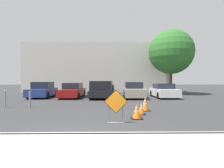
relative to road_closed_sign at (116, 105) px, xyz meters
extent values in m
plane|color=#333335|center=(-1.52, 8.27, -0.73)|extent=(96.00, 96.00, 0.00)
cube|color=#999993|center=(-1.52, -3.17, -0.66)|extent=(29.26, 2.87, 0.14)
cube|color=#999993|center=(-1.52, -1.73, -0.66)|extent=(29.26, 0.20, 0.14)
cube|color=black|center=(0.00, 0.00, 0.14)|extent=(0.95, 0.02, 0.95)
cube|color=orange|center=(0.00, -0.02, 0.14)|extent=(0.90, 0.02, 0.90)
cube|color=slate|center=(0.00, 0.04, -0.72)|extent=(0.66, 0.20, 0.02)
cube|color=slate|center=(-0.27, 0.04, -0.30)|extent=(0.04, 0.04, 0.86)
cube|color=slate|center=(0.27, 0.04, -0.30)|extent=(0.04, 0.04, 0.86)
cube|color=black|center=(0.96, 0.79, -0.71)|extent=(0.51, 0.51, 0.03)
cone|color=orange|center=(0.96, 0.79, -0.38)|extent=(0.38, 0.38, 0.63)
cylinder|color=white|center=(0.96, 0.79, -0.24)|extent=(0.12, 0.12, 0.06)
cylinder|color=white|center=(0.96, 0.79, -0.40)|extent=(0.21, 0.21, 0.06)
cube|color=black|center=(1.34, 1.71, -0.71)|extent=(0.40, 0.40, 0.03)
cone|color=orange|center=(1.34, 1.71, -0.41)|extent=(0.29, 0.29, 0.58)
cylinder|color=white|center=(1.34, 1.71, -0.28)|extent=(0.09, 0.09, 0.05)
cylinder|color=white|center=(1.34, 1.71, -0.42)|extent=(0.16, 0.16, 0.05)
cube|color=black|center=(1.74, 2.77, -0.71)|extent=(0.53, 0.53, 0.03)
cone|color=orange|center=(1.74, 2.77, -0.33)|extent=(0.39, 0.39, 0.74)
cylinder|color=white|center=(1.74, 2.77, -0.16)|extent=(0.12, 0.12, 0.07)
cylinder|color=white|center=(1.74, 2.77, -0.34)|extent=(0.22, 0.22, 0.07)
cube|color=navy|center=(-6.79, 10.25, -0.20)|extent=(1.97, 4.12, 0.70)
cube|color=#1E232D|center=(-6.79, 10.35, 0.47)|extent=(1.70, 1.91, 0.65)
cylinder|color=black|center=(-5.90, 9.00, -0.40)|extent=(0.21, 0.66, 0.66)
cylinder|color=black|center=(-7.63, 8.96, -0.40)|extent=(0.21, 0.66, 0.66)
cylinder|color=black|center=(-5.95, 11.53, -0.40)|extent=(0.21, 0.66, 0.66)
cylinder|color=black|center=(-7.68, 11.49, -0.40)|extent=(0.21, 0.66, 0.66)
cube|color=maroon|center=(-3.84, 10.15, -0.22)|extent=(1.93, 4.64, 0.67)
cube|color=#1E232D|center=(-3.83, 10.27, 0.41)|extent=(1.64, 2.16, 0.59)
cylinder|color=black|center=(-3.05, 8.71, -0.42)|extent=(0.22, 0.61, 0.61)
cylinder|color=black|center=(-4.70, 8.75, -0.42)|extent=(0.22, 0.61, 0.61)
cylinder|color=black|center=(-2.97, 11.55, -0.42)|extent=(0.22, 0.61, 0.61)
cylinder|color=black|center=(-4.62, 11.60, -0.42)|extent=(0.22, 0.61, 0.61)
cube|color=black|center=(-0.89, 9.99, -0.24)|extent=(2.38, 5.31, 0.55)
cube|color=black|center=(-0.96, 8.83, 0.46)|extent=(2.01, 2.19, 0.85)
cube|color=black|center=(-0.74, 12.22, 0.26)|extent=(1.95, 0.23, 0.45)
cube|color=black|center=(0.15, 10.96, 0.26)|extent=(0.26, 2.49, 0.45)
cube|color=black|center=(-1.79, 11.09, 0.26)|extent=(0.26, 2.49, 0.45)
cylinder|color=black|center=(-0.05, 8.38, -0.34)|extent=(0.29, 0.80, 0.78)
cylinder|color=black|center=(-1.93, 8.50, -0.34)|extent=(0.29, 0.80, 0.78)
cylinder|color=black|center=(0.15, 11.48, -0.34)|extent=(0.29, 0.80, 0.78)
cylinder|color=black|center=(-1.73, 11.61, -0.34)|extent=(0.29, 0.80, 0.78)
cube|color=#A39984|center=(2.06, 9.82, -0.18)|extent=(1.98, 4.53, 0.72)
cube|color=#1E232D|center=(2.07, 9.93, 0.48)|extent=(1.67, 2.11, 0.60)
cylinder|color=black|center=(2.85, 8.41, -0.39)|extent=(0.22, 0.68, 0.67)
cylinder|color=black|center=(1.18, 8.47, -0.39)|extent=(0.22, 0.68, 0.67)
cylinder|color=black|center=(2.95, 11.17, -0.39)|extent=(0.22, 0.68, 0.67)
cylinder|color=black|center=(1.28, 11.23, -0.39)|extent=(0.22, 0.68, 0.67)
cube|color=white|center=(5.01, 9.89, -0.21)|extent=(1.89, 4.10, 0.68)
cube|color=#1E232D|center=(5.01, 10.00, 0.38)|extent=(1.65, 1.89, 0.51)
cylinder|color=black|center=(5.88, 8.63, -0.41)|extent=(0.20, 0.63, 0.63)
cylinder|color=black|center=(4.16, 8.62, -0.41)|extent=(0.20, 0.63, 0.63)
cylinder|color=black|center=(5.87, 11.17, -0.41)|extent=(0.20, 0.63, 0.63)
cylinder|color=black|center=(4.15, 11.16, -0.41)|extent=(0.20, 0.63, 0.63)
cylinder|color=gray|center=(-5.21, 3.99, -0.25)|extent=(0.11, 0.11, 0.96)
sphere|color=gray|center=(-5.21, 3.99, 0.23)|extent=(0.12, 0.12, 0.12)
cylinder|color=gray|center=(-6.73, 3.99, -0.21)|extent=(0.11, 0.11, 1.03)
sphere|color=gray|center=(-6.73, 3.99, 0.30)|extent=(0.12, 0.12, 0.12)
cube|color=beige|center=(-2.09, 19.45, 2.71)|extent=(20.41, 5.00, 6.88)
cylinder|color=#513823|center=(7.18, 14.03, 0.81)|extent=(0.32, 0.32, 3.08)
sphere|color=#2D6B28|center=(7.18, 14.03, 4.35)|extent=(5.33, 5.33, 5.33)
camera|label=1|loc=(-0.27, -6.91, 1.00)|focal=28.00mm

